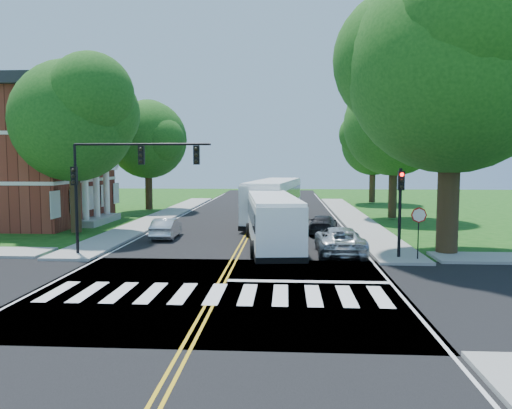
# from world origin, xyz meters

# --- Properties ---
(ground) EXTENTS (140.00, 140.00, 0.00)m
(ground) POSITION_xyz_m (0.00, 0.00, 0.00)
(ground) COLOR #124711
(ground) RESTS_ON ground
(road) EXTENTS (14.00, 96.00, 0.01)m
(road) POSITION_xyz_m (0.00, 18.00, 0.01)
(road) COLOR black
(road) RESTS_ON ground
(cross_road) EXTENTS (60.00, 12.00, 0.01)m
(cross_road) POSITION_xyz_m (0.00, 0.00, 0.01)
(cross_road) COLOR black
(cross_road) RESTS_ON ground
(center_line) EXTENTS (0.36, 70.00, 0.01)m
(center_line) POSITION_xyz_m (0.00, 22.00, 0.01)
(center_line) COLOR gold
(center_line) RESTS_ON road
(edge_line_w) EXTENTS (0.12, 70.00, 0.01)m
(edge_line_w) POSITION_xyz_m (-6.80, 22.00, 0.01)
(edge_line_w) COLOR silver
(edge_line_w) RESTS_ON road
(edge_line_e) EXTENTS (0.12, 70.00, 0.01)m
(edge_line_e) POSITION_xyz_m (6.80, 22.00, 0.01)
(edge_line_e) COLOR silver
(edge_line_e) RESTS_ON road
(crosswalk) EXTENTS (12.60, 3.00, 0.01)m
(crosswalk) POSITION_xyz_m (0.00, -0.50, 0.02)
(crosswalk) COLOR silver
(crosswalk) RESTS_ON road
(stop_bar) EXTENTS (6.60, 0.40, 0.01)m
(stop_bar) POSITION_xyz_m (3.50, 1.60, 0.02)
(stop_bar) COLOR silver
(stop_bar) RESTS_ON road
(sidewalk_nw) EXTENTS (2.60, 40.00, 0.15)m
(sidewalk_nw) POSITION_xyz_m (-8.30, 25.00, 0.07)
(sidewalk_nw) COLOR gray
(sidewalk_nw) RESTS_ON ground
(sidewalk_ne) EXTENTS (2.60, 40.00, 0.15)m
(sidewalk_ne) POSITION_xyz_m (8.30, 25.00, 0.07)
(sidewalk_ne) COLOR gray
(sidewalk_ne) RESTS_ON ground
(tree_ne_big) EXTENTS (10.80, 10.80, 14.91)m
(tree_ne_big) POSITION_xyz_m (11.00, 8.00, 9.62)
(tree_ne_big) COLOR #382916
(tree_ne_big) RESTS_ON ground
(tree_west_near) EXTENTS (8.00, 8.00, 11.40)m
(tree_west_near) POSITION_xyz_m (-11.50, 14.00, 7.53)
(tree_west_near) COLOR #382916
(tree_west_near) RESTS_ON ground
(tree_west_far) EXTENTS (7.60, 7.60, 10.67)m
(tree_west_far) POSITION_xyz_m (-11.00, 30.00, 7.00)
(tree_west_far) COLOR #382916
(tree_west_far) RESTS_ON ground
(tree_east_mid) EXTENTS (8.40, 8.40, 11.93)m
(tree_east_mid) POSITION_xyz_m (11.50, 24.00, 7.86)
(tree_east_mid) COLOR #382916
(tree_east_mid) RESTS_ON ground
(tree_east_far) EXTENTS (7.20, 7.20, 10.34)m
(tree_east_far) POSITION_xyz_m (12.50, 40.00, 6.86)
(tree_east_far) COLOR #382916
(tree_east_far) RESTS_ON ground
(signal_nw) EXTENTS (7.15, 0.46, 5.66)m
(signal_nw) POSITION_xyz_m (-5.86, 6.43, 4.38)
(signal_nw) COLOR black
(signal_nw) RESTS_ON ground
(signal_ne) EXTENTS (0.30, 0.46, 4.40)m
(signal_ne) POSITION_xyz_m (8.20, 6.44, 2.96)
(signal_ne) COLOR black
(signal_ne) RESTS_ON ground
(stop_sign) EXTENTS (0.76, 0.08, 2.53)m
(stop_sign) POSITION_xyz_m (9.00, 5.98, 2.03)
(stop_sign) COLOR black
(stop_sign) RESTS_ON ground
(bus_lead) EXTENTS (3.70, 11.56, 2.94)m
(bus_lead) POSITION_xyz_m (1.79, 9.89, 1.56)
(bus_lead) COLOR white
(bus_lead) RESTS_ON road
(bus_follow) EXTENTS (4.53, 13.35, 3.39)m
(bus_follow) POSITION_xyz_m (1.62, 21.00, 1.80)
(bus_follow) COLOR white
(bus_follow) RESTS_ON road
(hatchback) EXTENTS (1.49, 3.96, 1.29)m
(hatchback) POSITION_xyz_m (-5.03, 12.60, 0.66)
(hatchback) COLOR silver
(hatchback) RESTS_ON road
(suv) EXTENTS (2.44, 5.26, 1.46)m
(suv) POSITION_xyz_m (5.40, 7.72, 0.74)
(suv) COLOR silver
(suv) RESTS_ON road
(dark_sedan) EXTENTS (2.37, 4.54, 1.26)m
(dark_sedan) POSITION_xyz_m (5.06, 15.16, 0.64)
(dark_sedan) COLOR black
(dark_sedan) RESTS_ON road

